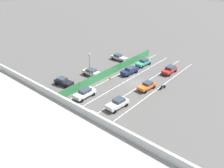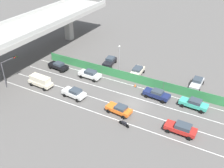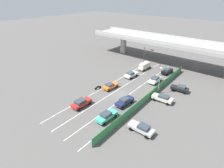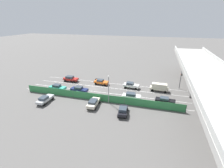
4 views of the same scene
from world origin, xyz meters
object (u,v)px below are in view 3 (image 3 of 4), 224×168
(parked_sedan_cream, at_px, (163,98))
(parked_sedan_dark, at_px, (180,88))
(car_sedan_white, at_px, (155,79))
(car_hatchback_white, at_px, (131,74))
(traffic_light, at_px, (147,53))
(car_sedan_black, at_px, (167,71))
(parked_wagon_silver, at_px, (142,128))
(motorcycle, at_px, (98,87))
(car_sedan_red, at_px, (81,103))
(car_taxi_orange, at_px, (110,86))
(car_van_cream, at_px, (144,66))
(street_lamp, at_px, (160,78))
(car_sedan_navy, at_px, (125,101))
(car_taxi_teal, at_px, (107,116))
(traffic_cone, at_px, (143,97))

(parked_sedan_cream, bearing_deg, parked_sedan_dark, 78.93)
(car_sedan_white, bearing_deg, car_hatchback_white, -169.82)
(parked_sedan_dark, xyz_separation_m, traffic_light, (-16.14, 12.26, 2.92))
(car_sedan_black, distance_m, parked_wagon_silver, 27.90)
(motorcycle, xyz_separation_m, parked_wagon_silver, (16.74, -6.76, 0.41))
(car_sedan_red, distance_m, traffic_light, 32.33)
(car_hatchback_white, bearing_deg, car_taxi_orange, -92.00)
(parked_sedan_dark, height_order, traffic_light, traffic_light)
(car_van_cream, bearing_deg, parked_sedan_dark, -26.28)
(car_sedan_black, distance_m, parked_sedan_dark, 10.91)
(street_lamp, bearing_deg, car_sedan_red, -123.49)
(car_van_cream, height_order, parked_sedan_dark, car_van_cream)
(parked_sedan_cream, bearing_deg, car_sedan_black, 110.13)
(car_van_cream, xyz_separation_m, traffic_light, (-2.10, 5.32, 2.61))
(parked_wagon_silver, height_order, parked_sedan_cream, parked_sedan_cream)
(car_sedan_navy, distance_m, car_sedan_black, 21.84)
(car_sedan_black, bearing_deg, motorcycle, -115.57)
(car_hatchback_white, bearing_deg, parked_wagon_silver, -51.96)
(parked_sedan_cream, relative_size, street_lamp, 0.69)
(car_taxi_orange, height_order, car_hatchback_white, car_hatchback_white)
(parked_sedan_dark, bearing_deg, car_hatchback_white, -176.99)
(parked_sedan_cream, bearing_deg, car_taxi_teal, -113.57)
(car_sedan_navy, distance_m, parked_sedan_dark, 15.33)
(parked_wagon_silver, bearing_deg, car_sedan_red, -175.03)
(traffic_light, bearing_deg, car_taxi_teal, -74.09)
(car_hatchback_white, xyz_separation_m, car_taxi_teal, (7.01, -19.15, -0.03))
(car_hatchback_white, relative_size, parked_sedan_dark, 1.01)
(car_sedan_navy, relative_size, car_sedan_white, 1.06)
(car_taxi_orange, bearing_deg, car_van_cream, 89.09)
(car_sedan_red, distance_m, parked_sedan_dark, 24.41)
(car_sedan_red, height_order, parked_wagon_silver, car_sedan_red)
(car_sedan_black, bearing_deg, car_sedan_white, -89.75)
(car_taxi_orange, bearing_deg, traffic_cone, 7.92)
(car_hatchback_white, relative_size, parked_sedan_cream, 0.95)
(car_sedan_white, distance_m, street_lamp, 6.54)
(car_van_cream, bearing_deg, traffic_light, 111.57)
(car_hatchback_white, distance_m, parked_sedan_cream, 14.10)
(car_taxi_orange, bearing_deg, car_sedan_navy, -27.75)
(motorcycle, xyz_separation_m, street_lamp, (12.93, 7.68, 3.66))
(car_sedan_black, bearing_deg, traffic_cone, -84.94)
(car_sedan_navy, height_order, traffic_light, traffic_light)
(car_van_cream, height_order, parked_sedan_cream, car_van_cream)
(car_van_cream, height_order, traffic_light, traffic_light)
(car_taxi_orange, relative_size, motorcycle, 2.27)
(car_sedan_white, xyz_separation_m, car_taxi_teal, (0.02, -20.41, -0.05))
(car_van_cream, bearing_deg, car_sedan_white, -42.33)
(car_sedan_red, xyz_separation_m, car_hatchback_white, (0.17, 19.15, -0.00))
(car_sedan_white, bearing_deg, parked_wagon_silver, -69.87)
(motorcycle, height_order, street_lamp, street_lamp)
(traffic_light, bearing_deg, parked_sedan_dark, -37.21)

